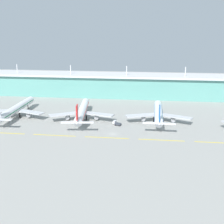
{
  "coord_description": "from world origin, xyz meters",
  "views": [
    {
      "loc": [
        22.59,
        -181.03,
        65.49
      ],
      "look_at": [
        -4.16,
        28.07,
        7.0
      ],
      "focal_mm": 47.71,
      "sensor_mm": 36.0,
      "label": 1
    }
  ],
  "objects_px": {
    "airliner_near_middle": "(82,111)",
    "baggage_cart": "(115,122)",
    "airliner_nearest": "(16,109)",
    "airliner_far_middle": "(158,113)",
    "pushback_tug": "(118,124)"
  },
  "relations": [
    {
      "from": "airliner_nearest",
      "to": "baggage_cart",
      "type": "relative_size",
      "value": 17.68
    },
    {
      "from": "airliner_near_middle",
      "to": "pushback_tug",
      "type": "bearing_deg",
      "value": -21.02
    },
    {
      "from": "airliner_nearest",
      "to": "airliner_near_middle",
      "type": "xyz_separation_m",
      "value": [
        52.25,
        -0.51,
        -0.0
      ]
    },
    {
      "from": "airliner_far_middle",
      "to": "baggage_cart",
      "type": "bearing_deg",
      "value": -162.6
    },
    {
      "from": "airliner_near_middle",
      "to": "airliner_nearest",
      "type": "bearing_deg",
      "value": 179.44
    },
    {
      "from": "airliner_near_middle",
      "to": "baggage_cart",
      "type": "bearing_deg",
      "value": -16.03
    },
    {
      "from": "airliner_near_middle",
      "to": "airliner_far_middle",
      "type": "bearing_deg",
      "value": 2.44
    },
    {
      "from": "airliner_nearest",
      "to": "airliner_far_middle",
      "type": "bearing_deg",
      "value": 1.0
    },
    {
      "from": "airliner_far_middle",
      "to": "baggage_cart",
      "type": "relative_size",
      "value": 16.1
    },
    {
      "from": "airliner_nearest",
      "to": "pushback_tug",
      "type": "bearing_deg",
      "value": -8.02
    },
    {
      "from": "airliner_far_middle",
      "to": "pushback_tug",
      "type": "relative_size",
      "value": 13.04
    },
    {
      "from": "airliner_nearest",
      "to": "airliner_near_middle",
      "type": "bearing_deg",
      "value": -0.56
    },
    {
      "from": "airliner_nearest",
      "to": "baggage_cart",
      "type": "distance_m",
      "value": 78.33
    },
    {
      "from": "airliner_near_middle",
      "to": "baggage_cart",
      "type": "xyz_separation_m",
      "value": [
        25.51,
        -7.33,
        -5.19
      ]
    },
    {
      "from": "airliner_near_middle",
      "to": "baggage_cart",
      "type": "relative_size",
      "value": 17.45
    }
  ]
}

